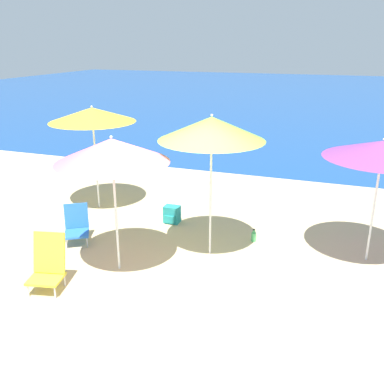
{
  "coord_description": "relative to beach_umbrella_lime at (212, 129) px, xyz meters",
  "views": [
    {
      "loc": [
        2.11,
        -4.84,
        3.47
      ],
      "look_at": [
        -0.25,
        1.76,
        1.0
      ],
      "focal_mm": 40.0,
      "sensor_mm": 36.0,
      "label": 1
    }
  ],
  "objects": [
    {
      "name": "backpack_teal",
      "position": [
        -1.12,
        1.02,
        -2.01
      ],
      "size": [
        0.31,
        0.25,
        0.35
      ],
      "color": "teal",
      "rests_on": "ground"
    },
    {
      "name": "beach_chair_yellow",
      "position": [
        -1.92,
        -1.84,
        -1.79
      ],
      "size": [
        0.57,
        0.59,
        0.83
      ],
      "rotation": [
        0.0,
        0.0,
        0.23
      ],
      "color": "silver",
      "rests_on": "ground"
    },
    {
      "name": "beach_umbrella_lime",
      "position": [
        0.0,
        0.0,
        0.0
      ],
      "size": [
        1.72,
        1.72,
        2.41
      ],
      "color": "white",
      "rests_on": "ground"
    },
    {
      "name": "ground_plane",
      "position": [
        -0.16,
        -1.53,
        -2.18
      ],
      "size": [
        60.0,
        60.0,
        0.0
      ],
      "primitive_type": "plane",
      "color": "#C6B284"
    },
    {
      "name": "beach_umbrella_purple",
      "position": [
        2.56,
        0.65,
        -0.28
      ],
      "size": [
        1.8,
        1.8,
        2.09
      ],
      "color": "white",
      "rests_on": "ground"
    },
    {
      "name": "beach_umbrella_yellow",
      "position": [
        -2.98,
        1.28,
        -0.14
      ],
      "size": [
        1.8,
        1.8,
        2.23
      ],
      "color": "white",
      "rests_on": "ground"
    },
    {
      "name": "beach_umbrella_pink",
      "position": [
        -1.22,
        -1.0,
        -0.22
      ],
      "size": [
        1.72,
        1.72,
        2.18
      ],
      "color": "white",
      "rests_on": "ground"
    },
    {
      "name": "sea_water",
      "position": [
        -0.16,
        24.74,
        -2.18
      ],
      "size": [
        60.0,
        40.0,
        0.01
      ],
      "color": "#19478C",
      "rests_on": "ground"
    },
    {
      "name": "water_bottle",
      "position": [
        0.62,
        0.71,
        -2.08
      ],
      "size": [
        0.09,
        0.09,
        0.24
      ],
      "color": "#4CB266",
      "rests_on": "ground"
    },
    {
      "name": "beach_chair_blue",
      "position": [
        -2.44,
        -0.36,
        -1.86
      ],
      "size": [
        0.62,
        0.65,
        0.69
      ],
      "rotation": [
        0.0,
        0.0,
        0.54
      ],
      "color": "silver",
      "rests_on": "ground"
    }
  ]
}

